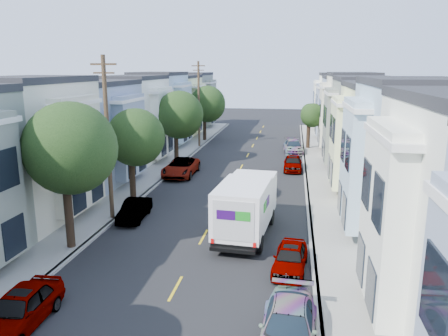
# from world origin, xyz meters

# --- Properties ---
(ground) EXTENTS (160.00, 160.00, 0.00)m
(ground) POSITION_xyz_m (0.00, 0.00, 0.00)
(ground) COLOR black
(ground) RESTS_ON ground
(road_slab) EXTENTS (12.00, 70.00, 0.02)m
(road_slab) POSITION_xyz_m (0.00, 15.00, 0.01)
(road_slab) COLOR black
(road_slab) RESTS_ON ground
(curb_left) EXTENTS (0.30, 70.00, 0.15)m
(curb_left) POSITION_xyz_m (-6.05, 15.00, 0.07)
(curb_left) COLOR gray
(curb_left) RESTS_ON ground
(curb_right) EXTENTS (0.30, 70.00, 0.15)m
(curb_right) POSITION_xyz_m (6.05, 15.00, 0.07)
(curb_right) COLOR gray
(curb_right) RESTS_ON ground
(sidewalk_left) EXTENTS (2.60, 70.00, 0.15)m
(sidewalk_left) POSITION_xyz_m (-7.35, 15.00, 0.07)
(sidewalk_left) COLOR gray
(sidewalk_left) RESTS_ON ground
(sidewalk_right) EXTENTS (2.60, 70.00, 0.15)m
(sidewalk_right) POSITION_xyz_m (7.35, 15.00, 0.07)
(sidewalk_right) COLOR gray
(sidewalk_right) RESTS_ON ground
(centerline) EXTENTS (0.12, 70.00, 0.01)m
(centerline) POSITION_xyz_m (0.00, 15.00, 0.00)
(centerline) COLOR gold
(centerline) RESTS_ON ground
(townhouse_row_left) EXTENTS (5.00, 70.00, 8.50)m
(townhouse_row_left) POSITION_xyz_m (-11.15, 15.00, 0.00)
(townhouse_row_left) COLOR #F5FFB5
(townhouse_row_left) RESTS_ON ground
(townhouse_row_right) EXTENTS (5.00, 70.00, 8.50)m
(townhouse_row_right) POSITION_xyz_m (11.15, 15.00, 0.00)
(townhouse_row_right) COLOR #F5FFB5
(townhouse_row_right) RESTS_ON ground
(tree_b) EXTENTS (4.70, 4.70, 7.81)m
(tree_b) POSITION_xyz_m (-6.30, -2.70, 5.43)
(tree_b) COLOR black
(tree_b) RESTS_ON ground
(tree_c) EXTENTS (4.13, 4.13, 6.64)m
(tree_c) POSITION_xyz_m (-6.30, 6.48, 4.55)
(tree_c) COLOR black
(tree_c) RESTS_ON ground
(tree_d) EXTENTS (4.70, 4.70, 7.25)m
(tree_d) POSITION_xyz_m (-6.30, 18.63, 4.88)
(tree_d) COLOR black
(tree_d) RESTS_ON ground
(tree_e) EXTENTS (4.70, 4.70, 7.17)m
(tree_e) POSITION_xyz_m (-6.30, 32.71, 4.80)
(tree_e) COLOR black
(tree_e) RESTS_ON ground
(tree_far_r) EXTENTS (2.80, 2.80, 5.39)m
(tree_far_r) POSITION_xyz_m (6.89, 28.94, 3.93)
(tree_far_r) COLOR black
(tree_far_r) RESTS_ON ground
(utility_pole_near) EXTENTS (1.60, 0.26, 10.00)m
(utility_pole_near) POSITION_xyz_m (-6.30, 2.00, 5.15)
(utility_pole_near) COLOR #42301E
(utility_pole_near) RESTS_ON ground
(utility_pole_far) EXTENTS (1.60, 0.26, 10.00)m
(utility_pole_far) POSITION_xyz_m (-6.30, 28.00, 5.15)
(utility_pole_far) COLOR #42301E
(utility_pole_far) RESTS_ON ground
(fedex_truck) EXTENTS (2.61, 6.79, 3.26)m
(fedex_truck) POSITION_xyz_m (2.34, 0.73, 1.82)
(fedex_truck) COLOR white
(fedex_truck) RESTS_ON ground
(lead_sedan) EXTENTS (1.84, 4.59, 1.50)m
(lead_sedan) POSITION_xyz_m (2.01, 7.82, 0.75)
(lead_sedan) COLOR black
(lead_sedan) RESTS_ON ground
(parked_left_b) EXTENTS (1.86, 4.53, 1.45)m
(parked_left_b) POSITION_xyz_m (-4.90, -9.69, 0.73)
(parked_left_b) COLOR #090839
(parked_left_b) RESTS_ON ground
(parked_left_c) EXTENTS (1.51, 3.79, 1.24)m
(parked_left_c) POSITION_xyz_m (-4.90, 2.23, 0.62)
(parked_left_c) COLOR #ADB2BF
(parked_left_c) RESTS_ON ground
(parked_left_d) EXTENTS (2.53, 5.49, 1.53)m
(parked_left_d) POSITION_xyz_m (-4.90, 13.85, 0.76)
(parked_left_d) COLOR #46110E
(parked_left_d) RESTS_ON ground
(parked_right_a) EXTENTS (2.18, 4.71, 1.38)m
(parked_right_a) POSITION_xyz_m (4.90, -9.26, 0.69)
(parked_right_a) COLOR #393D43
(parked_right_a) RESTS_ON ground
(parked_right_b) EXTENTS (1.86, 4.06, 1.28)m
(parked_right_b) POSITION_xyz_m (4.90, -3.46, 0.64)
(parked_right_b) COLOR silver
(parked_right_b) RESTS_ON ground
(parked_right_c) EXTENTS (1.67, 4.35, 1.41)m
(parked_right_c) POSITION_xyz_m (4.90, 17.41, 0.70)
(parked_right_c) COLOR black
(parked_right_c) RESTS_ON ground
(parked_right_d) EXTENTS (2.42, 4.95, 1.44)m
(parked_right_d) POSITION_xyz_m (4.90, 26.05, 0.72)
(parked_right_d) COLOR #0A1E40
(parked_right_d) RESTS_ON ground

